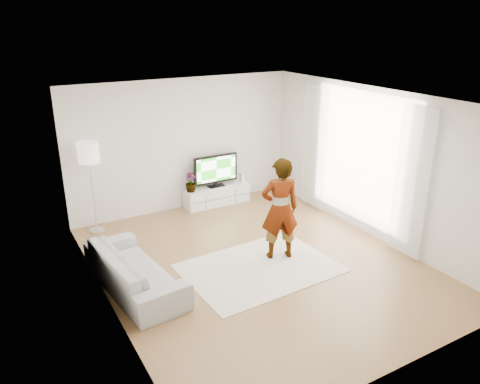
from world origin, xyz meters
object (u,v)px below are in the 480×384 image
sofa (134,269)px  player (280,209)px  floor_lamp (89,157)px  television (216,170)px  rug (259,268)px  media_console (217,195)px

sofa → player: bearing=-102.7°
floor_lamp → television: bearing=2.0°
television → rug: bearing=-103.4°
media_console → floor_lamp: size_ratio=0.82×
television → sofa: television is taller
player → media_console: bearing=-75.8°
player → floor_lamp: 3.70m
media_console → rug: media_console is taller
player → rug: bearing=38.1°
television → rug: television is taller
media_console → player: player is taller
television → floor_lamp: bearing=-178.0°
media_console → player: 2.83m
sofa → floor_lamp: (-0.01, 2.38, 1.20)m
television → sofa: bearing=-137.3°
rug → floor_lamp: 3.79m
player → floor_lamp: size_ratio=1.00×
media_console → sofa: 3.63m
rug → player: bearing=19.9°
sofa → media_console: bearing=-53.7°
player → sofa: bearing=11.7°
floor_lamp → rug: bearing=-55.1°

